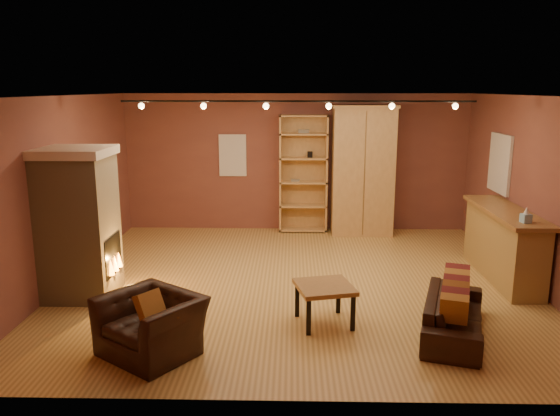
{
  "coord_description": "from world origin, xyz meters",
  "views": [
    {
      "loc": [
        -0.06,
        -7.92,
        2.92
      ],
      "look_at": [
        -0.25,
        0.2,
        1.12
      ],
      "focal_mm": 35.0,
      "sensor_mm": 36.0,
      "label": 1
    }
  ],
  "objects_px": {
    "coffee_table": "(324,291)",
    "armoire": "(362,170)",
    "fireplace": "(79,223)",
    "bookcase": "(303,173)",
    "loveseat": "(454,306)",
    "bar_counter": "(503,244)",
    "armchair": "(151,315)"
  },
  "relations": [
    {
      "from": "coffee_table",
      "to": "armoire",
      "type": "bearing_deg",
      "value": 77.32
    },
    {
      "from": "armoire",
      "to": "coffee_table",
      "type": "bearing_deg",
      "value": -102.68
    },
    {
      "from": "fireplace",
      "to": "bookcase",
      "type": "height_order",
      "value": "bookcase"
    },
    {
      "from": "loveseat",
      "to": "armoire",
      "type": "bearing_deg",
      "value": 24.59
    },
    {
      "from": "bookcase",
      "to": "loveseat",
      "type": "height_order",
      "value": "bookcase"
    },
    {
      "from": "loveseat",
      "to": "coffee_table",
      "type": "height_order",
      "value": "loveseat"
    },
    {
      "from": "bar_counter",
      "to": "armchair",
      "type": "bearing_deg",
      "value": -151.84
    },
    {
      "from": "bookcase",
      "to": "loveseat",
      "type": "distance_m",
      "value": 5.25
    },
    {
      "from": "bar_counter",
      "to": "loveseat",
      "type": "distance_m",
      "value": 2.42
    },
    {
      "from": "bookcase",
      "to": "fireplace",
      "type": "bearing_deg",
      "value": -130.62
    },
    {
      "from": "loveseat",
      "to": "armchair",
      "type": "bearing_deg",
      "value": 117.01
    },
    {
      "from": "bar_counter",
      "to": "coffee_table",
      "type": "bearing_deg",
      "value": -148.56
    },
    {
      "from": "bar_counter",
      "to": "armchair",
      "type": "distance_m",
      "value": 5.48
    },
    {
      "from": "loveseat",
      "to": "coffee_table",
      "type": "relative_size",
      "value": 2.14
    },
    {
      "from": "loveseat",
      "to": "armchair",
      "type": "xyz_separation_m",
      "value": [
        -3.51,
        -0.57,
        0.1
      ]
    },
    {
      "from": "bookcase",
      "to": "coffee_table",
      "type": "relative_size",
      "value": 2.94
    },
    {
      "from": "coffee_table",
      "to": "loveseat",
      "type": "bearing_deg",
      "value": -9.99
    },
    {
      "from": "bar_counter",
      "to": "armchair",
      "type": "height_order",
      "value": "bar_counter"
    },
    {
      "from": "bar_counter",
      "to": "bookcase",
      "type": "bearing_deg",
      "value": 136.82
    },
    {
      "from": "coffee_table",
      "to": "fireplace",
      "type": "bearing_deg",
      "value": 165.4
    },
    {
      "from": "bar_counter",
      "to": "coffee_table",
      "type": "distance_m",
      "value": 3.35
    },
    {
      "from": "fireplace",
      "to": "bar_counter",
      "type": "relative_size",
      "value": 0.92
    },
    {
      "from": "armchair",
      "to": "coffee_table",
      "type": "distance_m",
      "value": 2.14
    },
    {
      "from": "bookcase",
      "to": "bar_counter",
      "type": "height_order",
      "value": "bookcase"
    },
    {
      "from": "bar_counter",
      "to": "armoire",
      "type": "bearing_deg",
      "value": 125.11
    },
    {
      "from": "fireplace",
      "to": "bar_counter",
      "type": "distance_m",
      "value": 6.32
    },
    {
      "from": "bookcase",
      "to": "armoire",
      "type": "bearing_deg",
      "value": -9.82
    },
    {
      "from": "loveseat",
      "to": "fireplace",
      "type": "bearing_deg",
      "value": 94.68
    },
    {
      "from": "fireplace",
      "to": "coffee_table",
      "type": "xyz_separation_m",
      "value": [
        3.38,
        -0.88,
        -0.63
      ]
    },
    {
      "from": "fireplace",
      "to": "armoire",
      "type": "distance_m",
      "value": 5.62
    },
    {
      "from": "fireplace",
      "to": "bookcase",
      "type": "bearing_deg",
      "value": 49.38
    },
    {
      "from": "fireplace",
      "to": "bar_counter",
      "type": "xyz_separation_m",
      "value": [
        6.24,
        0.87,
        -0.5
      ]
    }
  ]
}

